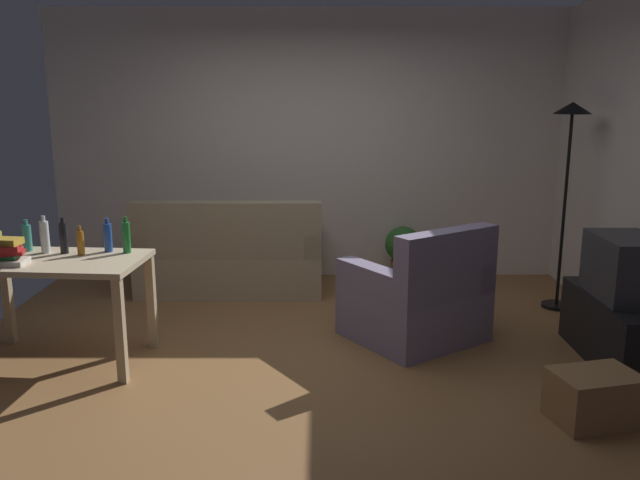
# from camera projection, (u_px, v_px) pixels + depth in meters

# --- Properties ---
(ground_plane) EXTENTS (5.20, 4.40, 0.02)m
(ground_plane) POSITION_uv_depth(u_px,v_px,m) (306.00, 355.00, 4.85)
(ground_plane) COLOR olive
(wall_rear) EXTENTS (5.20, 0.10, 2.70)m
(wall_rear) POSITION_uv_depth(u_px,v_px,m) (311.00, 146.00, 6.69)
(wall_rear) COLOR silver
(wall_rear) RESTS_ON ground_plane
(couch) EXTENTS (1.75, 0.84, 0.92)m
(couch) POSITION_uv_depth(u_px,v_px,m) (234.00, 260.00, 6.33)
(couch) COLOR tan
(couch) RESTS_ON ground_plane
(tv_stand) EXTENTS (0.44, 1.10, 0.48)m
(tv_stand) POSITION_uv_depth(u_px,v_px,m) (623.00, 330.00, 4.64)
(tv_stand) COLOR black
(tv_stand) RESTS_ON ground_plane
(tv) EXTENTS (0.41, 0.60, 0.44)m
(tv) POSITION_uv_depth(u_px,v_px,m) (630.00, 268.00, 4.54)
(tv) COLOR #2D2D33
(tv) RESTS_ON tv_stand
(torchiere_lamp) EXTENTS (0.32, 0.32, 1.81)m
(torchiere_lamp) POSITION_uv_depth(u_px,v_px,m) (573.00, 149.00, 5.58)
(torchiere_lamp) COLOR black
(torchiere_lamp) RESTS_ON ground_plane
(desk) EXTENTS (1.25, 0.79, 0.76)m
(desk) POSITION_uv_depth(u_px,v_px,m) (59.00, 274.00, 4.58)
(desk) COLOR #C6B28E
(desk) RESTS_ON ground_plane
(potted_plant) EXTENTS (0.36, 0.36, 0.57)m
(potted_plant) POSITION_uv_depth(u_px,v_px,m) (406.00, 250.00, 6.62)
(potted_plant) COLOR brown
(potted_plant) RESTS_ON ground_plane
(armchair) EXTENTS (1.22, 1.20, 0.92)m
(armchair) POSITION_uv_depth(u_px,v_px,m) (422.00, 300.00, 5.06)
(armchair) COLOR gray
(armchair) RESTS_ON ground_plane
(storage_box) EXTENTS (0.55, 0.44, 0.30)m
(storage_box) POSITION_uv_depth(u_px,v_px,m) (597.00, 398.00, 3.82)
(storage_box) COLOR olive
(storage_box) RESTS_ON ground_plane
(bottle_squat) EXTENTS (0.07, 0.07, 0.21)m
(bottle_squat) POSITION_uv_depth(u_px,v_px,m) (1.00, 242.00, 4.67)
(bottle_squat) COLOR #BCB24C
(bottle_squat) RESTS_ON desk
(bottle_tall) EXTENTS (0.06, 0.06, 0.23)m
(bottle_tall) POSITION_uv_depth(u_px,v_px,m) (30.00, 237.00, 4.76)
(bottle_tall) COLOR teal
(bottle_tall) RESTS_ON desk
(bottle_clear) EXTENTS (0.06, 0.06, 0.27)m
(bottle_clear) POSITION_uv_depth(u_px,v_px,m) (48.00, 236.00, 4.70)
(bottle_clear) COLOR silver
(bottle_clear) RESTS_ON desk
(bottle_dark) EXTENTS (0.06, 0.06, 0.26)m
(bottle_dark) POSITION_uv_depth(u_px,v_px,m) (67.00, 237.00, 4.68)
(bottle_dark) COLOR black
(bottle_dark) RESTS_ON desk
(bottle_amber) EXTENTS (0.05, 0.05, 0.21)m
(bottle_amber) POSITION_uv_depth(u_px,v_px,m) (84.00, 242.00, 4.64)
(bottle_amber) COLOR #9E6019
(bottle_amber) RESTS_ON desk
(bottle_blue) EXTENTS (0.06, 0.06, 0.25)m
(bottle_blue) POSITION_uv_depth(u_px,v_px,m) (111.00, 237.00, 4.74)
(bottle_blue) COLOR #2347A3
(bottle_blue) RESTS_ON desk
(bottle_green) EXTENTS (0.06, 0.06, 0.26)m
(bottle_green) POSITION_uv_depth(u_px,v_px,m) (129.00, 237.00, 4.70)
(bottle_green) COLOR #1E722D
(bottle_green) RESTS_ON desk
(book_stack) EXTENTS (0.25, 0.20, 0.18)m
(book_stack) POSITION_uv_depth(u_px,v_px,m) (10.00, 252.00, 4.39)
(book_stack) COLOR beige
(book_stack) RESTS_ON desk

